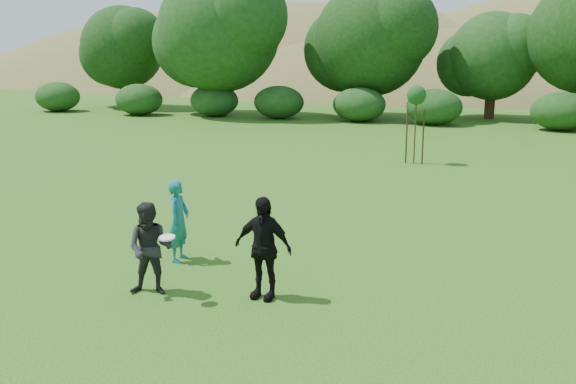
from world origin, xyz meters
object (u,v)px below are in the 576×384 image
player_grey (150,249)px  sapling (416,97)px  player_teal (179,221)px  player_black (263,248)px

player_grey → sapling: (2.27, 14.48, 1.61)m
player_teal → player_black: player_black is taller
player_teal → sapling: 13.12m
player_grey → player_black: (1.87, 0.48, 0.07)m
player_teal → sapling: size_ratio=0.58×
player_grey → sapling: sapling is taller
player_black → player_teal: bearing=156.0°
sapling → player_teal: bearing=-101.9°
player_teal → sapling: bearing=-17.1°
player_black → sapling: 14.09m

